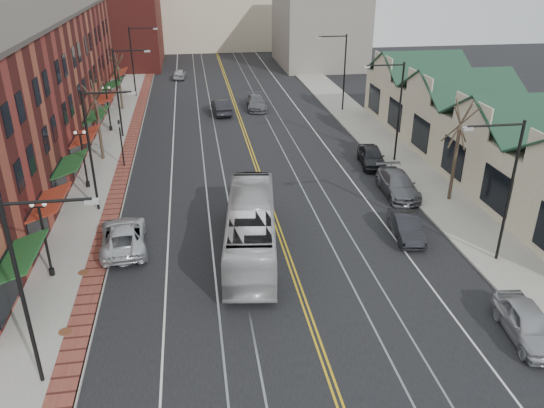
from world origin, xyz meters
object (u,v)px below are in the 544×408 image
object	(u,v)px
transit_bus	(251,228)
parked_suv	(124,236)
parked_car_a	(528,323)
parked_car_d	(372,156)
parked_car_c	(398,184)
parked_car_b	(406,227)

from	to	relation	value
transit_bus	parked_suv	world-z (taller)	transit_bus
parked_car_a	parked_car_d	size ratio (longest dim) A/B	0.97
parked_suv	parked_car_c	xyz separation A→B (m)	(18.60, 4.93, 0.01)
parked_car_c	parked_car_d	distance (m)	5.85
parked_car_b	parked_car_d	xyz separation A→B (m)	(1.80, 12.03, 0.09)
parked_car_a	parked_car_c	world-z (taller)	parked_car_c
parked_car_c	parked_car_a	bearing A→B (deg)	-87.15
parked_suv	parked_car_b	world-z (taller)	parked_suv
transit_bus	parked_car_a	bearing A→B (deg)	147.77
parked_car_b	parked_suv	bearing A→B (deg)	-177.10
parked_car_b	parked_car_d	size ratio (longest dim) A/B	0.91
transit_bus	parked_car_c	xyz separation A→B (m)	(11.30, 6.57, -0.79)
parked_suv	parked_car_c	size ratio (longest dim) A/B	1.03
parked_car_a	parked_car_d	bearing A→B (deg)	97.31
transit_bus	parked_car_c	world-z (taller)	transit_bus
parked_car_a	parked_car_b	distance (m)	9.92
transit_bus	parked_car_b	bearing A→B (deg)	-170.23
parked_car_a	parked_car_b	world-z (taller)	parked_car_a
parked_suv	transit_bus	bearing A→B (deg)	162.29
parked_suv	parked_car_b	distance (m)	16.85
transit_bus	parked_suv	bearing A→B (deg)	-5.26
parked_car_a	parked_car_c	bearing A→B (deg)	97.31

